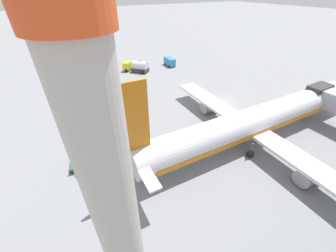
{
  "coord_description": "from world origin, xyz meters",
  "views": [
    {
      "loc": [
        28.12,
        -29.93,
        20.64
      ],
      "look_at": [
        4.18,
        -16.24,
        1.73
      ],
      "focal_mm": 22.0,
      "sensor_mm": 36.0,
      "label": 1
    }
  ],
  "objects_px": {
    "baggage_dolly_row_mid_b_col_a": "(111,125)",
    "baggage_dolly_row_mid_b_col_b": "(112,139)",
    "baggage_dolly_row_near_col_c": "(77,164)",
    "baggage_dolly_row_near_col_a": "(81,129)",
    "airplane": "(256,121)",
    "service_van": "(170,61)",
    "baggage_dolly_row_mid_a_col_a": "(95,127)",
    "baggage_dolly_row_mid_b_col_c": "(114,156)",
    "baggage_dolly_row_mid_a_col_c": "(96,160)",
    "baggage_dolly_row_near_col_b": "(79,145)",
    "baggage_dolly_row_mid_a_col_b": "(97,142)",
    "fuel_tanker_primary": "(138,67)"
  },
  "relations": [
    {
      "from": "baggage_dolly_row_near_col_c",
      "to": "baggage_dolly_row_mid_b_col_a",
      "type": "distance_m",
      "value": 9.9
    },
    {
      "from": "baggage_dolly_row_near_col_c",
      "to": "baggage_dolly_row_near_col_a",
      "type": "bearing_deg",
      "value": 165.09
    },
    {
      "from": "baggage_dolly_row_mid_a_col_c",
      "to": "baggage_dolly_row_mid_b_col_b",
      "type": "xyz_separation_m",
      "value": [
        -3.51,
        3.36,
        0.0
      ]
    },
    {
      "from": "baggage_dolly_row_mid_a_col_a",
      "to": "baggage_dolly_row_near_col_a",
      "type": "bearing_deg",
      "value": -101.88
    },
    {
      "from": "service_van",
      "to": "baggage_dolly_row_mid_a_col_b",
      "type": "distance_m",
      "value": 40.15
    },
    {
      "from": "baggage_dolly_row_mid_b_col_b",
      "to": "baggage_dolly_row_mid_b_col_c",
      "type": "relative_size",
      "value": 1.0
    },
    {
      "from": "baggage_dolly_row_near_col_b",
      "to": "service_van",
      "type": "bearing_deg",
      "value": 130.48
    },
    {
      "from": "baggage_dolly_row_near_col_b",
      "to": "baggage_dolly_row_mid_b_col_b",
      "type": "relative_size",
      "value": 1.0
    },
    {
      "from": "baggage_dolly_row_near_col_a",
      "to": "baggage_dolly_row_mid_b_col_b",
      "type": "distance_m",
      "value": 6.36
    },
    {
      "from": "baggage_dolly_row_near_col_a",
      "to": "airplane",
      "type": "bearing_deg",
      "value": 56.56
    },
    {
      "from": "baggage_dolly_row_mid_a_col_b",
      "to": "baggage_dolly_row_mid_b_col_b",
      "type": "relative_size",
      "value": 1.0
    },
    {
      "from": "baggage_dolly_row_mid_a_col_a",
      "to": "baggage_dolly_row_mid_b_col_c",
      "type": "height_order",
      "value": "same"
    },
    {
      "from": "baggage_dolly_row_mid_a_col_c",
      "to": "baggage_dolly_row_mid_b_col_a",
      "type": "bearing_deg",
      "value": 149.75
    },
    {
      "from": "airplane",
      "to": "baggage_dolly_row_mid_b_col_b",
      "type": "relative_size",
      "value": 13.48
    },
    {
      "from": "baggage_dolly_row_mid_a_col_a",
      "to": "baggage_dolly_row_mid_a_col_c",
      "type": "bearing_deg",
      "value": -12.15
    },
    {
      "from": "baggage_dolly_row_mid_a_col_b",
      "to": "baggage_dolly_row_mid_b_col_c",
      "type": "relative_size",
      "value": 1.0
    },
    {
      "from": "baggage_dolly_row_near_col_c",
      "to": "baggage_dolly_row_mid_b_col_c",
      "type": "height_order",
      "value": "same"
    },
    {
      "from": "fuel_tanker_primary",
      "to": "baggage_dolly_row_near_col_a",
      "type": "bearing_deg",
      "value": -41.18
    },
    {
      "from": "service_van",
      "to": "baggage_dolly_row_mid_b_col_b",
      "type": "distance_m",
      "value": 38.87
    },
    {
      "from": "baggage_dolly_row_near_col_c",
      "to": "baggage_dolly_row_mid_b_col_a",
      "type": "height_order",
      "value": "same"
    },
    {
      "from": "baggage_dolly_row_mid_b_col_c",
      "to": "baggage_dolly_row_near_col_b",
      "type": "bearing_deg",
      "value": -142.89
    },
    {
      "from": "baggage_dolly_row_near_col_a",
      "to": "baggage_dolly_row_mid_b_col_b",
      "type": "height_order",
      "value": "same"
    },
    {
      "from": "fuel_tanker_primary",
      "to": "baggage_dolly_row_mid_a_col_a",
      "type": "distance_m",
      "value": 29.16
    },
    {
      "from": "baggage_dolly_row_near_col_a",
      "to": "baggage_dolly_row_mid_b_col_b",
      "type": "bearing_deg",
      "value": 35.28
    },
    {
      "from": "service_van",
      "to": "fuel_tanker_primary",
      "type": "bearing_deg",
      "value": -88.98
    },
    {
      "from": "baggage_dolly_row_mid_a_col_c",
      "to": "baggage_dolly_row_mid_b_col_c",
      "type": "distance_m",
      "value": 2.43
    },
    {
      "from": "service_van",
      "to": "baggage_dolly_row_near_col_a",
      "type": "bearing_deg",
      "value": -53.18
    },
    {
      "from": "baggage_dolly_row_mid_b_col_a",
      "to": "baggage_dolly_row_mid_b_col_b",
      "type": "distance_m",
      "value": 4.2
    },
    {
      "from": "baggage_dolly_row_near_col_a",
      "to": "baggage_dolly_row_mid_a_col_c",
      "type": "bearing_deg",
      "value": 2.07
    },
    {
      "from": "fuel_tanker_primary",
      "to": "baggage_dolly_row_mid_a_col_c",
      "type": "xyz_separation_m",
      "value": [
        31.38,
        -19.52,
        -0.87
      ]
    },
    {
      "from": "fuel_tanker_primary",
      "to": "baggage_dolly_row_mid_b_col_b",
      "type": "xyz_separation_m",
      "value": [
        27.87,
        -16.17,
        -0.87
      ]
    },
    {
      "from": "baggage_dolly_row_mid_a_col_c",
      "to": "baggage_dolly_row_mid_b_col_a",
      "type": "xyz_separation_m",
      "value": [
        -7.58,
        4.42,
        0.0
      ]
    },
    {
      "from": "baggage_dolly_row_mid_b_col_a",
      "to": "service_van",
      "type": "bearing_deg",
      "value": 132.91
    },
    {
      "from": "baggage_dolly_row_near_col_a",
      "to": "baggage_dolly_row_mid_a_col_c",
      "type": "xyz_separation_m",
      "value": [
        8.7,
        0.31,
        0.0
      ]
    },
    {
      "from": "airplane",
      "to": "baggage_dolly_row_near_col_c",
      "type": "height_order",
      "value": "airplane"
    },
    {
      "from": "baggage_dolly_row_mid_a_col_a",
      "to": "baggage_dolly_row_mid_b_col_a",
      "type": "relative_size",
      "value": 1.0
    },
    {
      "from": "service_van",
      "to": "baggage_dolly_row_near_col_c",
      "type": "height_order",
      "value": "service_van"
    },
    {
      "from": "fuel_tanker_primary",
      "to": "baggage_dolly_row_mid_b_col_b",
      "type": "height_order",
      "value": "fuel_tanker_primary"
    },
    {
      "from": "baggage_dolly_row_near_col_c",
      "to": "baggage_dolly_row_mid_a_col_c",
      "type": "xyz_separation_m",
      "value": [
        0.49,
        2.5,
        0.0
      ]
    },
    {
      "from": "baggage_dolly_row_mid_b_col_b",
      "to": "service_van",
      "type": "bearing_deg",
      "value": 136.23
    },
    {
      "from": "airplane",
      "to": "fuel_tanker_primary",
      "type": "distance_m",
      "value": 38.49
    },
    {
      "from": "baggage_dolly_row_mid_a_col_b",
      "to": "baggage_dolly_row_mid_b_col_a",
      "type": "height_order",
      "value": "same"
    },
    {
      "from": "baggage_dolly_row_near_col_a",
      "to": "baggage_dolly_row_near_col_b",
      "type": "xyz_separation_m",
      "value": [
        4.15,
        -1.11,
        0.0
      ]
    },
    {
      "from": "baggage_dolly_row_mid_a_col_b",
      "to": "baggage_dolly_row_mid_b_col_b",
      "type": "distance_m",
      "value": 2.34
    },
    {
      "from": "baggage_dolly_row_mid_a_col_c",
      "to": "baggage_dolly_row_mid_b_col_b",
      "type": "bearing_deg",
      "value": 136.28
    },
    {
      "from": "baggage_dolly_row_near_col_c",
      "to": "baggage_dolly_row_mid_a_col_c",
      "type": "height_order",
      "value": "same"
    },
    {
      "from": "baggage_dolly_row_near_col_a",
      "to": "baggage_dolly_row_mid_a_col_c",
      "type": "relative_size",
      "value": 1.0
    },
    {
      "from": "baggage_dolly_row_mid_a_col_c",
      "to": "airplane",
      "type": "bearing_deg",
      "value": 73.55
    },
    {
      "from": "fuel_tanker_primary",
      "to": "baggage_dolly_row_mid_b_col_c",
      "type": "distance_m",
      "value": 36.19
    },
    {
      "from": "baggage_dolly_row_mid_a_col_a",
      "to": "baggage_dolly_row_mid_b_col_a",
      "type": "distance_m",
      "value": 2.73
    }
  ]
}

